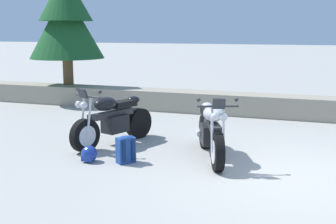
{
  "coord_description": "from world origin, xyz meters",
  "views": [
    {
      "loc": [
        0.34,
        -6.77,
        2.23
      ],
      "look_at": [
        -2.48,
        1.2,
        0.65
      ],
      "focal_mm": 47.68,
      "sensor_mm": 36.0,
      "label": 1
    }
  ],
  "objects_px": {
    "motorcycle_silver_centre": "(211,131)",
    "pine_tree_far_left": "(66,17)",
    "motorcycle_black_near_left": "(112,120)",
    "rider_backpack": "(126,149)",
    "rider_helmet": "(89,154)"
  },
  "relations": [
    {
      "from": "rider_helmet",
      "to": "pine_tree_far_left",
      "type": "bearing_deg",
      "value": 124.72
    },
    {
      "from": "motorcycle_silver_centre",
      "to": "pine_tree_far_left",
      "type": "distance_m",
      "value": 7.47
    },
    {
      "from": "rider_backpack",
      "to": "rider_helmet",
      "type": "height_order",
      "value": "rider_backpack"
    },
    {
      "from": "motorcycle_black_near_left",
      "to": "pine_tree_far_left",
      "type": "bearing_deg",
      "value": 130.48
    },
    {
      "from": "rider_backpack",
      "to": "rider_helmet",
      "type": "distance_m",
      "value": 0.64
    },
    {
      "from": "motorcycle_silver_centre",
      "to": "rider_helmet",
      "type": "distance_m",
      "value": 2.13
    },
    {
      "from": "motorcycle_black_near_left",
      "to": "motorcycle_silver_centre",
      "type": "relative_size",
      "value": 1.01
    },
    {
      "from": "motorcycle_black_near_left",
      "to": "pine_tree_far_left",
      "type": "xyz_separation_m",
      "value": [
        -3.57,
        4.19,
        2.09
      ]
    },
    {
      "from": "motorcycle_silver_centre",
      "to": "motorcycle_black_near_left",
      "type": "bearing_deg",
      "value": 172.23
    },
    {
      "from": "motorcycle_black_near_left",
      "to": "rider_helmet",
      "type": "height_order",
      "value": "motorcycle_black_near_left"
    },
    {
      "from": "rider_backpack",
      "to": "motorcycle_silver_centre",
      "type": "bearing_deg",
      "value": 29.41
    },
    {
      "from": "rider_backpack",
      "to": "rider_helmet",
      "type": "xyz_separation_m",
      "value": [
        -0.61,
        -0.17,
        -0.11
      ]
    },
    {
      "from": "pine_tree_far_left",
      "to": "motorcycle_black_near_left",
      "type": "bearing_deg",
      "value": -49.52
    },
    {
      "from": "motorcycle_black_near_left",
      "to": "rider_backpack",
      "type": "height_order",
      "value": "motorcycle_black_near_left"
    },
    {
      "from": "motorcycle_black_near_left",
      "to": "pine_tree_far_left",
      "type": "distance_m",
      "value": 5.89
    }
  ]
}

